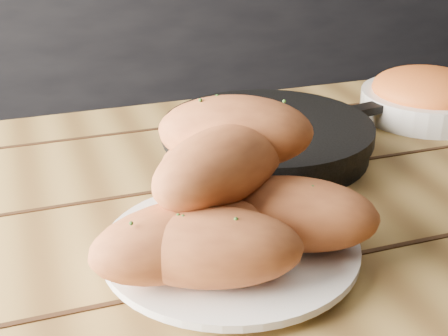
{
  "coord_description": "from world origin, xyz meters",
  "views": [
    {
      "loc": [
        -1.0,
        -0.64,
        1.1
      ],
      "look_at": [
        -0.82,
        -0.12,
        0.84
      ],
      "focal_mm": 50.0,
      "sensor_mm": 36.0,
      "label": 1
    }
  ],
  "objects_px": {
    "bread_rolls": "(225,197)",
    "table": "(342,273)",
    "skillet": "(268,137)",
    "bowl": "(427,96)",
    "plate": "(230,249)"
  },
  "relations": [
    {
      "from": "table",
      "to": "bread_rolls",
      "type": "relative_size",
      "value": 5.34
    },
    {
      "from": "bread_rolls",
      "to": "skillet",
      "type": "relative_size",
      "value": 0.69
    },
    {
      "from": "skillet",
      "to": "bread_rolls",
      "type": "bearing_deg",
      "value": -121.55
    },
    {
      "from": "bowl",
      "to": "skillet",
      "type": "bearing_deg",
      "value": -169.6
    },
    {
      "from": "plate",
      "to": "bread_rolls",
      "type": "relative_size",
      "value": 0.88
    },
    {
      "from": "table",
      "to": "plate",
      "type": "bearing_deg",
      "value": -159.86
    },
    {
      "from": "bread_rolls",
      "to": "skillet",
      "type": "xyz_separation_m",
      "value": [
        0.14,
        0.23,
        -0.05
      ]
    },
    {
      "from": "skillet",
      "to": "bowl",
      "type": "bearing_deg",
      "value": 10.4
    },
    {
      "from": "table",
      "to": "skillet",
      "type": "distance_m",
      "value": 0.21
    },
    {
      "from": "table",
      "to": "plate",
      "type": "relative_size",
      "value": 6.06
    },
    {
      "from": "bread_rolls",
      "to": "table",
      "type": "bearing_deg",
      "value": 21.25
    },
    {
      "from": "skillet",
      "to": "bowl",
      "type": "relative_size",
      "value": 2.06
    },
    {
      "from": "plate",
      "to": "table",
      "type": "bearing_deg",
      "value": 20.14
    },
    {
      "from": "table",
      "to": "bowl",
      "type": "bearing_deg",
      "value": 40.28
    },
    {
      "from": "plate",
      "to": "bowl",
      "type": "height_order",
      "value": "bowl"
    }
  ]
}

